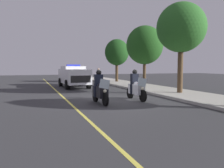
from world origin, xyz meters
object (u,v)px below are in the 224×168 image
at_px(tree_far_back, 145,45).
at_px(tree_behind_suv, 117,52).
at_px(cyclist_background, 98,76).
at_px(police_motorcycle_lead_left, 100,90).
at_px(police_motorcycle_lead_right, 136,88).
at_px(police_suv, 74,76).
at_px(tree_mid_block, 181,28).

relative_size(tree_far_back, tree_behind_suv, 1.11).
relative_size(cyclist_background, tree_far_back, 0.32).
bearing_deg(cyclist_background, police_motorcycle_lead_left, -16.10).
bearing_deg(police_motorcycle_lead_right, tree_behind_suv, 163.32).
distance_m(police_motorcycle_lead_right, tree_far_back, 9.20).
distance_m(police_motorcycle_lead_right, police_suv, 8.90).
relative_size(police_motorcycle_lead_right, police_suv, 0.43).
xyz_separation_m(police_motorcycle_lead_left, tree_behind_suv, (-14.22, 6.38, 2.81)).
xyz_separation_m(tree_mid_block, tree_far_back, (-5.88, 0.38, -0.63)).
bearing_deg(police_motorcycle_lead_left, cyclist_background, 163.90).
bearing_deg(tree_behind_suv, tree_mid_block, -0.26).
relative_size(police_motorcycle_lead_right, tree_mid_block, 0.35).
relative_size(police_suv, tree_behind_suv, 1.00).
height_order(police_suv, tree_behind_suv, tree_behind_suv).
distance_m(tree_mid_block, tree_far_back, 5.93).
bearing_deg(police_motorcycle_lead_right, police_suv, -167.50).
bearing_deg(police_suv, cyclist_background, 134.26).
bearing_deg(tree_mid_block, police_motorcycle_lead_left, -72.19).
xyz_separation_m(police_motorcycle_lead_left, cyclist_background, (-12.31, 3.55, 0.14)).
height_order(tree_mid_block, tree_behind_suv, tree_mid_block).
bearing_deg(tree_far_back, police_motorcycle_lead_left, -40.26).
bearing_deg(police_motorcycle_lead_left, tree_behind_suv, 155.85).
height_order(police_motorcycle_lead_right, cyclist_background, police_motorcycle_lead_right).
distance_m(cyclist_background, tree_far_back, 6.18).
xyz_separation_m(police_motorcycle_lead_left, police_suv, (-9.18, 0.34, 0.37)).
xyz_separation_m(police_motorcycle_lead_left, tree_far_back, (-7.92, 6.70, 3.13)).
height_order(police_motorcycle_lead_left, police_suv, police_suv).
height_order(police_motorcycle_lead_right, tree_mid_block, tree_mid_block).
xyz_separation_m(police_motorcycle_lead_right, tree_behind_suv, (-13.73, 4.11, 2.81)).
bearing_deg(tree_far_back, tree_behind_suv, -177.04).
relative_size(police_motorcycle_lead_left, police_motorcycle_lead_right, 1.00).
bearing_deg(tree_mid_block, police_motorcycle_lead_right, -69.27).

